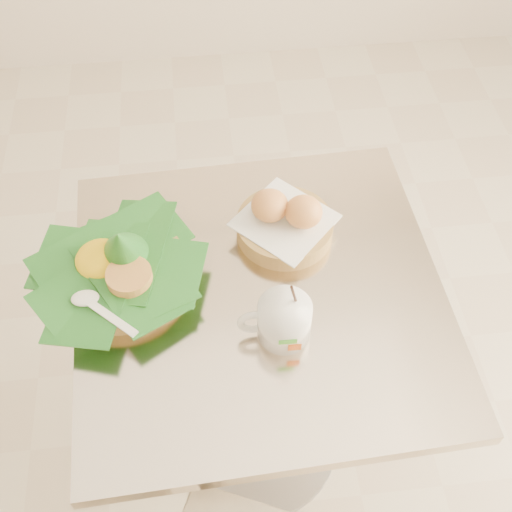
{
  "coord_description": "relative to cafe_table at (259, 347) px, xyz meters",
  "views": [
    {
      "loc": [
        0.11,
        -0.74,
        1.76
      ],
      "look_at": [
        0.19,
        -0.01,
        0.82
      ],
      "focal_mm": 45.0,
      "sensor_mm": 36.0,
      "label": 1
    }
  ],
  "objects": [
    {
      "name": "floor",
      "position": [
        -0.19,
        0.04,
        -0.53
      ],
      "size": [
        3.6,
        3.6,
        0.0
      ],
      "primitive_type": "plane",
      "color": "beige",
      "rests_on": "ground"
    },
    {
      "name": "bread_basket",
      "position": [
        0.07,
        0.14,
        0.26
      ],
      "size": [
        0.24,
        0.24,
        0.1
      ],
      "rotation": [
        0.0,
        0.0,
        0.01
      ],
      "color": "#9F8044",
      "rests_on": "cafe_table"
    },
    {
      "name": "coffee_mug",
      "position": [
        0.03,
        -0.1,
        0.27
      ],
      "size": [
        0.13,
        0.1,
        0.17
      ],
      "rotation": [
        0.0,
        0.0,
        -0.02
      ],
      "color": "white",
      "rests_on": "cafe_table"
    },
    {
      "name": "rice_basket",
      "position": [
        -0.26,
        0.05,
        0.26
      ],
      "size": [
        0.32,
        0.32,
        0.16
      ],
      "rotation": [
        0.0,
        0.0,
        -0.43
      ],
      "color": "#9F8044",
      "rests_on": "cafe_table"
    },
    {
      "name": "cafe_table",
      "position": [
        0.0,
        0.0,
        0.0
      ],
      "size": [
        0.73,
        0.73,
        0.75
      ],
      "rotation": [
        0.0,
        0.0,
        0.04
      ],
      "color": "gray",
      "rests_on": "floor"
    }
  ]
}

